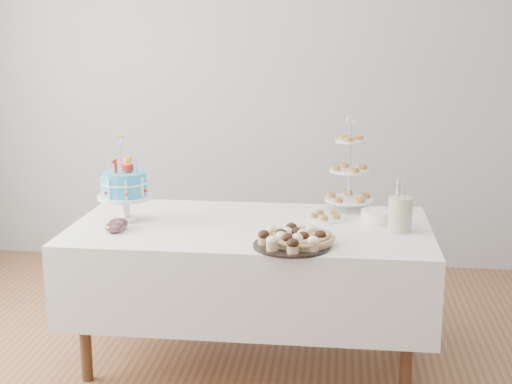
# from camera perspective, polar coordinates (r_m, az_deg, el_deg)

# --- Properties ---
(floor) EXTENTS (5.00, 5.00, 0.00)m
(floor) POSITION_cam_1_polar(r_m,az_deg,el_deg) (3.85, -0.99, -14.96)
(floor) COLOR brown
(floor) RESTS_ON ground
(walls) EXTENTS (5.04, 4.04, 2.70)m
(walls) POSITION_cam_1_polar(r_m,az_deg,el_deg) (3.43, -1.08, 5.35)
(walls) COLOR #9A9C9F
(walls) RESTS_ON floor
(table) EXTENTS (1.92, 1.02, 0.77)m
(table) POSITION_cam_1_polar(r_m,az_deg,el_deg) (3.91, -0.42, -5.86)
(table) COLOR silver
(table) RESTS_ON floor
(birthday_cake) EXTENTS (0.30, 0.30, 0.46)m
(birthday_cake) POSITION_cam_1_polar(r_m,az_deg,el_deg) (3.97, -10.43, -0.49)
(birthday_cake) COLOR white
(birthday_cake) RESTS_ON table
(cupcake_tray) EXTENTS (0.38, 0.38, 0.09)m
(cupcake_tray) POSITION_cam_1_polar(r_m,az_deg,el_deg) (3.46, 2.90, -3.72)
(cupcake_tray) COLOR black
(cupcake_tray) RESTS_ON table
(pie) EXTENTS (0.34, 0.34, 0.05)m
(pie) POSITION_cam_1_polar(r_m,az_deg,el_deg) (3.50, 3.61, -3.73)
(pie) COLOR tan
(pie) RESTS_ON table
(tiered_stand) EXTENTS (0.28, 0.28, 0.55)m
(tiered_stand) POSITION_cam_1_polar(r_m,az_deg,el_deg) (4.15, 7.48, 1.67)
(tiered_stand) COLOR silver
(tiered_stand) RESTS_ON table
(plate_stack) EXTENTS (0.18, 0.18, 0.07)m
(plate_stack) POSITION_cam_1_polar(r_m,az_deg,el_deg) (3.93, 9.66, -1.95)
(plate_stack) COLOR white
(plate_stack) RESTS_ON table
(pastry_plate) EXTENTS (0.23, 0.23, 0.03)m
(pastry_plate) POSITION_cam_1_polar(r_m,az_deg,el_deg) (3.98, 5.60, -1.95)
(pastry_plate) COLOR white
(pastry_plate) RESTS_ON table
(jam_bowl_a) EXTENTS (0.10, 0.10, 0.06)m
(jam_bowl_a) POSITION_cam_1_polar(r_m,az_deg,el_deg) (3.77, -11.26, -2.81)
(jam_bowl_a) COLOR silver
(jam_bowl_a) RESTS_ON table
(jam_bowl_b) EXTENTS (0.10, 0.10, 0.06)m
(jam_bowl_b) POSITION_cam_1_polar(r_m,az_deg,el_deg) (3.82, -10.94, -2.52)
(jam_bowl_b) COLOR silver
(jam_bowl_b) RESTS_ON table
(utensil_pitcher) EXTENTS (0.13, 0.12, 0.28)m
(utensil_pitcher) POSITION_cam_1_polar(r_m,az_deg,el_deg) (3.78, 11.46, -1.65)
(utensil_pitcher) COLOR beige
(utensil_pitcher) RESTS_ON table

